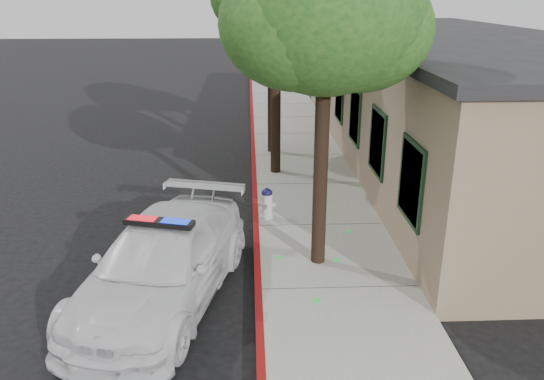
{
  "coord_description": "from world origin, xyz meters",
  "views": [
    {
      "loc": [
        -0.06,
        -9.06,
        5.56
      ],
      "look_at": [
        0.45,
        2.82,
        1.14
      ],
      "focal_mm": 35.57,
      "sensor_mm": 36.0,
      "label": 1
    }
  ],
  "objects_px": {
    "street_tree_near": "(326,19)",
    "street_tree_far": "(272,36)",
    "fire_hydrant": "(267,203)",
    "clapboard_building": "(447,97)",
    "police_car": "(162,263)"
  },
  "relations": [
    {
      "from": "street_tree_near",
      "to": "street_tree_far",
      "type": "bearing_deg",
      "value": 94.28
    },
    {
      "from": "fire_hydrant",
      "to": "street_tree_far",
      "type": "height_order",
      "value": "street_tree_far"
    },
    {
      "from": "street_tree_far",
      "to": "street_tree_near",
      "type": "bearing_deg",
      "value": -85.72
    },
    {
      "from": "clapboard_building",
      "to": "fire_hydrant",
      "type": "height_order",
      "value": "clapboard_building"
    },
    {
      "from": "fire_hydrant",
      "to": "street_tree_far",
      "type": "distance_m",
      "value": 6.97
    },
    {
      "from": "clapboard_building",
      "to": "fire_hydrant",
      "type": "bearing_deg",
      "value": -139.1
    },
    {
      "from": "street_tree_near",
      "to": "clapboard_building",
      "type": "bearing_deg",
      "value": 55.96
    },
    {
      "from": "clapboard_building",
      "to": "street_tree_near",
      "type": "distance_m",
      "value": 9.98
    },
    {
      "from": "clapboard_building",
      "to": "street_tree_near",
      "type": "xyz_separation_m",
      "value": [
        -5.34,
        -7.9,
        2.95
      ]
    },
    {
      "from": "police_car",
      "to": "street_tree_near",
      "type": "height_order",
      "value": "street_tree_near"
    },
    {
      "from": "clapboard_building",
      "to": "fire_hydrant",
      "type": "xyz_separation_m",
      "value": [
        -6.34,
        -5.5,
        -1.58
      ]
    },
    {
      "from": "police_car",
      "to": "street_tree_near",
      "type": "bearing_deg",
      "value": 35.01
    },
    {
      "from": "clapboard_building",
      "to": "fire_hydrant",
      "type": "relative_size",
      "value": 26.55
    },
    {
      "from": "clapboard_building",
      "to": "street_tree_far",
      "type": "distance_m",
      "value": 6.31
    },
    {
      "from": "fire_hydrant",
      "to": "street_tree_far",
      "type": "bearing_deg",
      "value": 101.16
    }
  ]
}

